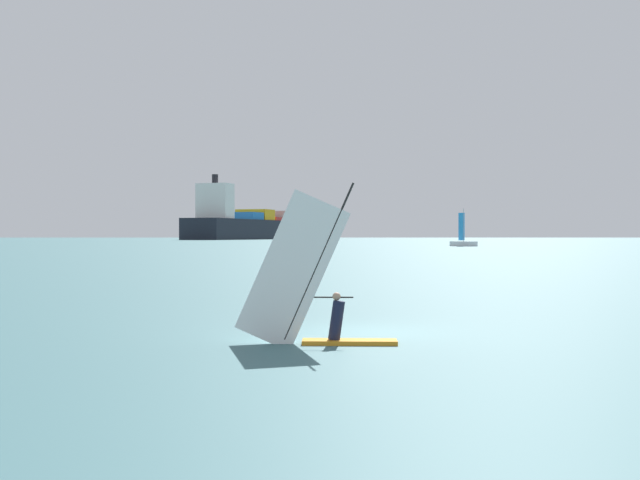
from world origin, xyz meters
name	(u,v)px	position (x,y,z in m)	size (l,w,h in m)	color
ground_plane	(364,332)	(0.00, 0.00, 0.00)	(4000.00, 4000.00, 0.00)	#386066
windsurfer	(319,301)	(-1.30, -2.69, 1.16)	(4.36, 0.70, 4.54)	orange
cargo_ship	(259,226)	(-62.84, 543.34, 9.63)	(84.66, 194.79, 42.51)	black
distant_headland	(627,224)	(515.17, 1400.26, 23.13)	(705.77, 278.35, 46.25)	#756B56
small_sailboat	(463,243)	(31.12, 182.66, 0.90)	(6.58, 8.29, 10.05)	white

